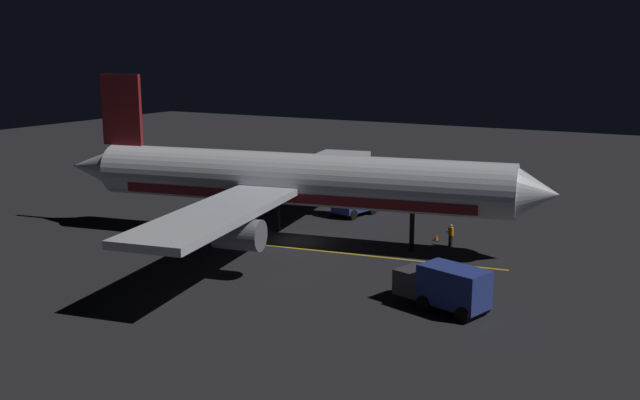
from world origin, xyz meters
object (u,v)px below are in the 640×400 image
(traffic_cone_near_right, at_px, (396,287))
(traffic_cone_under_wing, at_px, (436,237))
(baggage_truck, at_px, (446,288))
(catering_truck, at_px, (359,201))
(ground_crew_worker, at_px, (451,235))
(airliner, at_px, (290,181))
(traffic_cone_near_left, at_px, (450,229))

(traffic_cone_near_right, distance_m, traffic_cone_under_wing, 12.90)
(baggage_truck, bearing_deg, catering_truck, -142.37)
(traffic_cone_under_wing, bearing_deg, traffic_cone_near_right, 8.96)
(baggage_truck, distance_m, catering_truck, 24.96)
(ground_crew_worker, bearing_deg, baggage_truck, 17.73)
(airliner, height_order, baggage_truck, airliner)
(baggage_truck, height_order, catering_truck, baggage_truck)
(airliner, xyz_separation_m, traffic_cone_near_left, (-8.74, 10.10, -4.51))
(ground_crew_worker, bearing_deg, catering_truck, -120.51)
(traffic_cone_near_left, xyz_separation_m, traffic_cone_under_wing, (3.16, -0.04, 0.00))
(ground_crew_worker, bearing_deg, traffic_cone_near_left, -160.62)
(ground_crew_worker, xyz_separation_m, traffic_cone_near_left, (-4.28, -1.51, -0.64))
(ground_crew_worker, xyz_separation_m, traffic_cone_under_wing, (-1.12, -1.54, -0.64))
(traffic_cone_near_left, bearing_deg, traffic_cone_under_wing, -0.67)
(catering_truck, distance_m, traffic_cone_under_wing, 10.90)
(catering_truck, bearing_deg, traffic_cone_near_right, 32.34)
(traffic_cone_near_right, bearing_deg, ground_crew_worker, -177.70)
(catering_truck, relative_size, traffic_cone_under_wing, 11.20)
(catering_truck, xyz_separation_m, traffic_cone_near_right, (18.09, 11.46, -0.94))
(airliner, relative_size, ground_crew_worker, 22.94)
(airliner, bearing_deg, ground_crew_worker, 111.01)
(traffic_cone_near_left, xyz_separation_m, traffic_cone_near_right, (15.90, 1.97, 0.00))
(catering_truck, relative_size, traffic_cone_near_right, 11.20)
(traffic_cone_near_right, bearing_deg, airliner, -120.68)
(baggage_truck, bearing_deg, ground_crew_worker, -162.27)
(traffic_cone_near_left, bearing_deg, ground_crew_worker, 19.38)
(airliner, bearing_deg, catering_truck, 176.79)
(airliner, relative_size, traffic_cone_near_right, 72.56)
(ground_crew_worker, bearing_deg, traffic_cone_near_right, 2.30)
(airliner, distance_m, traffic_cone_under_wing, 12.36)
(catering_truck, relative_size, ground_crew_worker, 3.54)
(baggage_truck, relative_size, traffic_cone_under_wing, 10.86)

